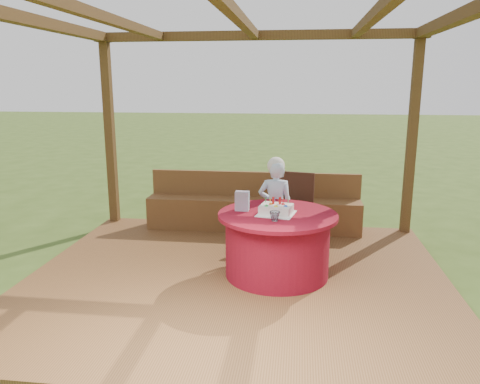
{
  "coord_description": "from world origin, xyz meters",
  "views": [
    {
      "loc": [
        0.63,
        -4.67,
        2.15
      ],
      "look_at": [
        0.0,
        0.25,
        1.0
      ],
      "focal_mm": 35.0,
      "sensor_mm": 36.0,
      "label": 1
    }
  ],
  "objects_px": {
    "elderly_woman": "(275,204)",
    "drinking_glass": "(275,216)",
    "chair": "(294,204)",
    "birthday_cake": "(276,209)",
    "bench": "(253,211)",
    "gift_bag": "(242,201)",
    "table": "(277,244)"
  },
  "relations": [
    {
      "from": "elderly_woman",
      "to": "drinking_glass",
      "type": "height_order",
      "value": "elderly_woman"
    },
    {
      "from": "chair",
      "to": "birthday_cake",
      "type": "xyz_separation_m",
      "value": [
        -0.17,
        -1.13,
        0.23
      ]
    },
    {
      "from": "bench",
      "to": "elderly_woman",
      "type": "distance_m",
      "value": 1.02
    },
    {
      "from": "drinking_glass",
      "to": "birthday_cake",
      "type": "bearing_deg",
      "value": 89.76
    },
    {
      "from": "gift_bag",
      "to": "drinking_glass",
      "type": "distance_m",
      "value": 0.52
    },
    {
      "from": "birthday_cake",
      "to": "drinking_glass",
      "type": "height_order",
      "value": "birthday_cake"
    },
    {
      "from": "gift_bag",
      "to": "drinking_glass",
      "type": "height_order",
      "value": "gift_bag"
    },
    {
      "from": "elderly_woman",
      "to": "table",
      "type": "bearing_deg",
      "value": -84.93
    },
    {
      "from": "bench",
      "to": "chair",
      "type": "bearing_deg",
      "value": -41.01
    },
    {
      "from": "table",
      "to": "elderly_woman",
      "type": "distance_m",
      "value": 0.75
    },
    {
      "from": "birthday_cake",
      "to": "chair",
      "type": "bearing_deg",
      "value": 81.34
    },
    {
      "from": "chair",
      "to": "drinking_glass",
      "type": "bearing_deg",
      "value": -97.1
    },
    {
      "from": "bench",
      "to": "elderly_woman",
      "type": "xyz_separation_m",
      "value": [
        0.36,
        -0.9,
        0.34
      ]
    },
    {
      "from": "bench",
      "to": "chair",
      "type": "distance_m",
      "value": 0.81
    },
    {
      "from": "gift_bag",
      "to": "drinking_glass",
      "type": "xyz_separation_m",
      "value": [
        0.37,
        -0.36,
        -0.06
      ]
    },
    {
      "from": "elderly_woman",
      "to": "gift_bag",
      "type": "relative_size",
      "value": 5.65
    },
    {
      "from": "drinking_glass",
      "to": "elderly_woman",
      "type": "bearing_deg",
      "value": 92.67
    },
    {
      "from": "elderly_woman",
      "to": "chair",
      "type": "bearing_deg",
      "value": 61.07
    },
    {
      "from": "table",
      "to": "drinking_glass",
      "type": "height_order",
      "value": "drinking_glass"
    },
    {
      "from": "gift_bag",
      "to": "elderly_woman",
      "type": "bearing_deg",
      "value": 65.28
    },
    {
      "from": "birthday_cake",
      "to": "table",
      "type": "bearing_deg",
      "value": 56.52
    },
    {
      "from": "elderly_woman",
      "to": "birthday_cake",
      "type": "distance_m",
      "value": 0.75
    },
    {
      "from": "gift_bag",
      "to": "table",
      "type": "bearing_deg",
      "value": -8.27
    },
    {
      "from": "bench",
      "to": "drinking_glass",
      "type": "bearing_deg",
      "value": -77.91
    },
    {
      "from": "elderly_woman",
      "to": "birthday_cake",
      "type": "xyz_separation_m",
      "value": [
        0.05,
        -0.73,
        0.14
      ]
    },
    {
      "from": "elderly_woman",
      "to": "gift_bag",
      "type": "bearing_deg",
      "value": -117.28
    },
    {
      "from": "elderly_woman",
      "to": "gift_bag",
      "type": "height_order",
      "value": "elderly_woman"
    },
    {
      "from": "elderly_woman",
      "to": "gift_bag",
      "type": "xyz_separation_m",
      "value": [
        -0.33,
        -0.63,
        0.19
      ]
    },
    {
      "from": "birthday_cake",
      "to": "drinking_glass",
      "type": "bearing_deg",
      "value": -90.24
    },
    {
      "from": "drinking_glass",
      "to": "chair",
      "type": "bearing_deg",
      "value": 82.9
    },
    {
      "from": "birthday_cake",
      "to": "gift_bag",
      "type": "relative_size",
      "value": 2.07
    },
    {
      "from": "chair",
      "to": "elderly_woman",
      "type": "xyz_separation_m",
      "value": [
        -0.22,
        -0.4,
        0.09
      ]
    }
  ]
}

